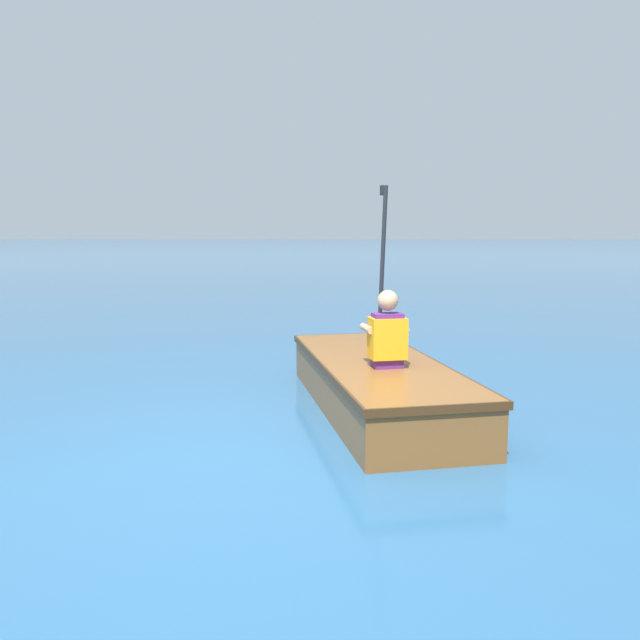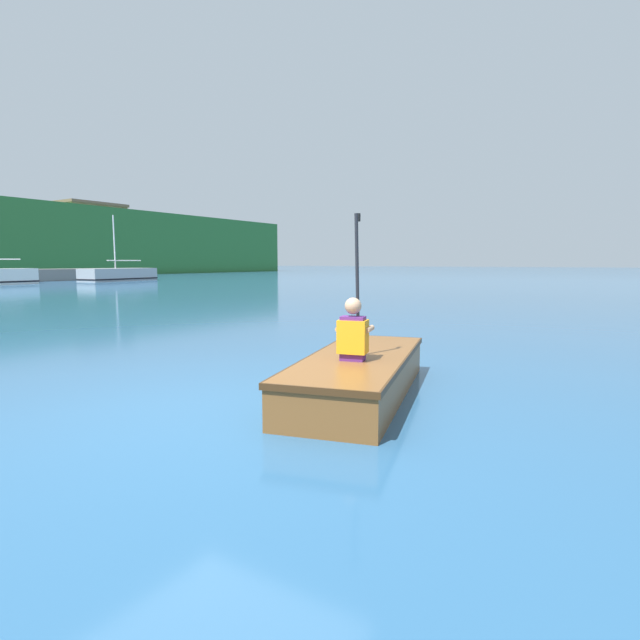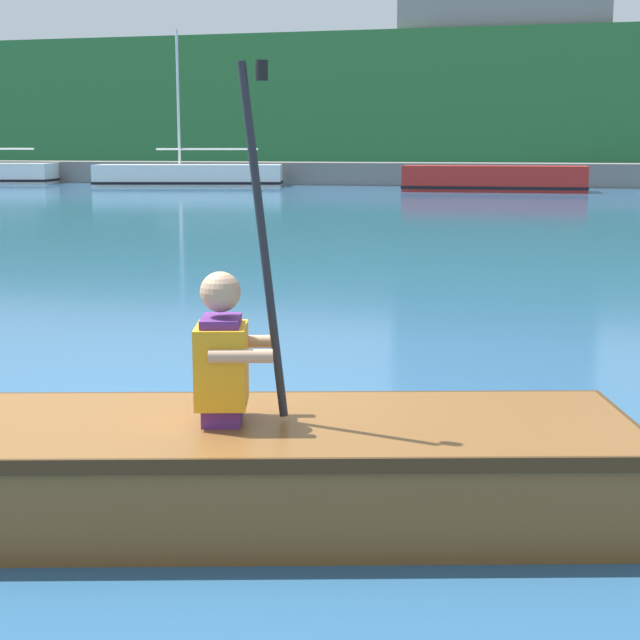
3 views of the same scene
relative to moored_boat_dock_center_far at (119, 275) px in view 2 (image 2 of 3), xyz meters
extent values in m
plane|color=#28567F|center=(-20.55, -30.26, -0.45)|extent=(300.00, 300.00, 0.00)
cube|color=tan|center=(9.25, 19.03, 3.32)|extent=(6.49, 6.93, 7.54)
cube|color=brown|center=(9.25, 19.03, 7.24)|extent=(6.79, 7.23, 0.30)
cube|color=#9EA3A8|center=(0.00, 0.00, 0.02)|extent=(6.03, 2.54, 0.95)
cube|color=black|center=(0.00, 0.00, -0.29)|extent=(6.07, 2.59, 0.10)
cylinder|color=silver|center=(-0.29, -0.03, 2.49)|extent=(0.10, 0.10, 3.98)
cylinder|color=silver|center=(0.58, 0.06, 1.10)|extent=(3.22, 0.38, 0.07)
cube|color=brown|center=(-19.16, -31.19, -0.24)|extent=(3.04, 1.71, 0.43)
cube|color=#432A13|center=(-19.16, -31.19, -0.05)|extent=(3.09, 1.76, 0.06)
cube|color=#432A13|center=(-19.16, -31.19, -0.06)|extent=(2.61, 1.43, 0.02)
cone|color=brown|center=(-17.82, -30.83, -0.22)|extent=(0.42, 0.42, 0.39)
cube|color=brown|center=(-19.36, -31.25, -0.07)|extent=(0.40, 0.94, 0.03)
cube|color=#592672|center=(-19.43, -31.27, 0.21)|extent=(0.22, 0.27, 0.45)
cube|color=orange|center=(-19.43, -31.27, 0.23)|extent=(0.28, 0.34, 0.34)
sphere|color=tan|center=(-19.43, -31.27, 0.54)|extent=(0.17, 0.17, 0.17)
cylinder|color=tan|center=(-19.31, -31.39, 0.30)|extent=(0.27, 0.12, 0.06)
cylinder|color=tan|center=(-19.39, -31.10, 0.30)|extent=(0.27, 0.12, 0.06)
cylinder|color=#232328|center=(-19.26, -31.22, 0.73)|extent=(0.20, 0.09, 1.46)
cylinder|color=black|center=(-19.26, -31.22, 1.43)|extent=(0.05, 0.05, 0.08)
camera|label=1|loc=(-24.51, -31.10, 1.08)|focal=35.00mm
camera|label=2|loc=(-23.81, -33.70, 0.98)|focal=28.00mm
camera|label=3|loc=(-18.04, -35.05, 1.13)|focal=55.00mm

